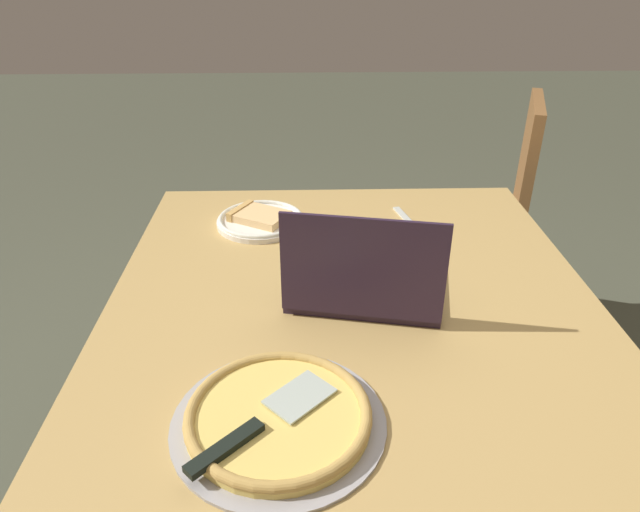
{
  "coord_description": "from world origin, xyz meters",
  "views": [
    {
      "loc": [
        0.99,
        -0.1,
        1.42
      ],
      "look_at": [
        -0.05,
        -0.07,
        0.84
      ],
      "focal_mm": 32.13,
      "sensor_mm": 36.0,
      "label": 1
    }
  ],
  "objects_px": {
    "dining_table": "(354,333)",
    "pizza_plate": "(260,219)",
    "laptop": "(365,280)",
    "chair_near": "(490,207)",
    "table_knife": "(416,228)",
    "pizza_tray": "(278,416)"
  },
  "relations": [
    {
      "from": "laptop",
      "to": "chair_near",
      "type": "bearing_deg",
      "value": 148.28
    },
    {
      "from": "pizza_plate",
      "to": "chair_near",
      "type": "xyz_separation_m",
      "value": [
        -0.55,
        0.81,
        -0.22
      ]
    },
    {
      "from": "dining_table",
      "to": "pizza_plate",
      "type": "distance_m",
      "value": 0.46
    },
    {
      "from": "laptop",
      "to": "pizza_plate",
      "type": "relative_size",
      "value": 1.54
    },
    {
      "from": "pizza_plate",
      "to": "table_knife",
      "type": "height_order",
      "value": "pizza_plate"
    },
    {
      "from": "pizza_plate",
      "to": "chair_near",
      "type": "relative_size",
      "value": 0.25
    },
    {
      "from": "chair_near",
      "to": "pizza_plate",
      "type": "bearing_deg",
      "value": -55.99
    },
    {
      "from": "pizza_plate",
      "to": "pizza_tray",
      "type": "relative_size",
      "value": 0.69
    },
    {
      "from": "laptop",
      "to": "pizza_tray",
      "type": "distance_m",
      "value": 0.4
    },
    {
      "from": "laptop",
      "to": "chair_near",
      "type": "relative_size",
      "value": 0.38
    },
    {
      "from": "pizza_tray",
      "to": "chair_near",
      "type": "relative_size",
      "value": 0.36
    },
    {
      "from": "pizza_tray",
      "to": "table_knife",
      "type": "distance_m",
      "value": 0.76
    },
    {
      "from": "pizza_plate",
      "to": "table_knife",
      "type": "distance_m",
      "value": 0.41
    },
    {
      "from": "dining_table",
      "to": "chair_near",
      "type": "relative_size",
      "value": 1.35
    },
    {
      "from": "pizza_tray",
      "to": "laptop",
      "type": "bearing_deg",
      "value": 154.34
    },
    {
      "from": "pizza_tray",
      "to": "dining_table",
      "type": "bearing_deg",
      "value": 155.58
    },
    {
      "from": "pizza_plate",
      "to": "dining_table",
      "type": "bearing_deg",
      "value": 29.08
    },
    {
      "from": "pizza_plate",
      "to": "chair_near",
      "type": "height_order",
      "value": "chair_near"
    },
    {
      "from": "dining_table",
      "to": "pizza_tray",
      "type": "height_order",
      "value": "pizza_tray"
    },
    {
      "from": "pizza_tray",
      "to": "chair_near",
      "type": "bearing_deg",
      "value": 149.91
    },
    {
      "from": "dining_table",
      "to": "laptop",
      "type": "height_order",
      "value": "laptop"
    },
    {
      "from": "pizza_plate",
      "to": "pizza_tray",
      "type": "bearing_deg",
      "value": 5.82
    }
  ]
}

